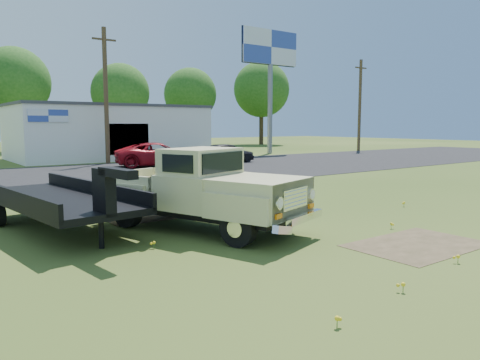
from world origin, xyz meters
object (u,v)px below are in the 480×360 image
object	(u,v)px
red_pickup	(159,155)
dark_sedan	(226,153)
flatbed_trailer	(54,195)
billboard	(270,58)
vintage_pickup_truck	(201,189)

from	to	relation	value
red_pickup	dark_sedan	world-z (taller)	red_pickup
flatbed_trailer	dark_sedan	xyz separation A→B (m)	(15.27, 14.40, -0.20)
flatbed_trailer	red_pickup	size ratio (longest dim) A/B	1.22
billboard	flatbed_trailer	bearing A→B (deg)	-139.73
billboard	vintage_pickup_truck	xyz separation A→B (m)	(-21.51, -22.90, -7.51)
dark_sedan	flatbed_trailer	bearing A→B (deg)	133.25
vintage_pickup_truck	dark_sedan	bearing A→B (deg)	34.25
billboard	dark_sedan	xyz separation A→B (m)	(-9.20, -6.33, -7.85)
vintage_pickup_truck	flatbed_trailer	world-z (taller)	vintage_pickup_truck
vintage_pickup_truck	dark_sedan	world-z (taller)	vintage_pickup_truck
billboard	dark_sedan	size ratio (longest dim) A/B	2.74
billboard	vintage_pickup_truck	bearing A→B (deg)	-133.21
flatbed_trailer	dark_sedan	world-z (taller)	flatbed_trailer
vintage_pickup_truck	dark_sedan	distance (m)	20.65
dark_sedan	red_pickup	bearing A→B (deg)	88.36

